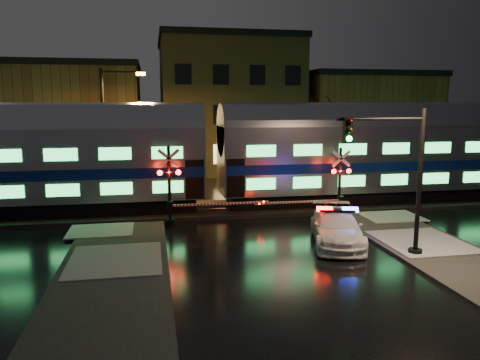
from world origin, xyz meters
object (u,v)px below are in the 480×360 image
crossing_signal_right (334,190)px  crossing_signal_left (177,193)px  streetlight (108,126)px  police_car (337,227)px  traffic_light (398,180)px

crossing_signal_right → crossing_signal_left: size_ratio=0.94×
crossing_signal_left → streetlight: (-3.77, 6.70, 3.06)m
police_car → streetlight: streetlight is taller
crossing_signal_left → streetlight: streetlight is taller
streetlight → crossing_signal_right: bearing=-29.0°
police_car → crossing_signal_left: size_ratio=0.95×
police_car → streetlight: (-10.48, 11.17, 3.99)m
police_car → crossing_signal_right: crossing_signal_right is taller
police_car → traffic_light: size_ratio=0.92×
crossing_signal_right → traffic_light: traffic_light is taller
police_car → crossing_signal_left: crossing_signal_left is taller
crossing_signal_left → traffic_light: 10.74m
crossing_signal_left → crossing_signal_right: bearing=-0.0°
police_car → streetlight: 15.82m
crossing_signal_left → traffic_light: size_ratio=0.96×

